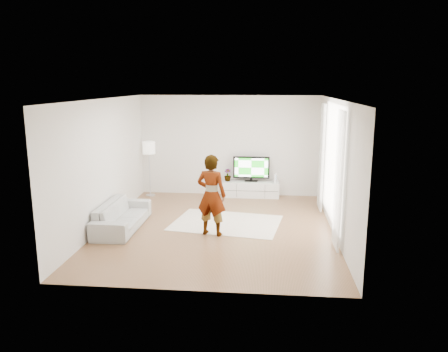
# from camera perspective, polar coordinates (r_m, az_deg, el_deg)

# --- Properties ---
(floor) EXTENTS (6.00, 6.00, 0.00)m
(floor) POSITION_cam_1_polar(r_m,az_deg,el_deg) (9.69, -0.90, -6.78)
(floor) COLOR #916041
(floor) RESTS_ON ground
(ceiling) EXTENTS (6.00, 6.00, 0.00)m
(ceiling) POSITION_cam_1_polar(r_m,az_deg,el_deg) (9.18, -0.96, 10.00)
(ceiling) COLOR white
(ceiling) RESTS_ON wall_back
(wall_left) EXTENTS (0.02, 6.00, 2.80)m
(wall_left) POSITION_cam_1_polar(r_m,az_deg,el_deg) (9.93, -15.43, 1.59)
(wall_left) COLOR silver
(wall_left) RESTS_ON floor
(wall_right) EXTENTS (0.02, 6.00, 2.80)m
(wall_right) POSITION_cam_1_polar(r_m,az_deg,el_deg) (9.39, 14.41, 1.07)
(wall_right) COLOR silver
(wall_right) RESTS_ON floor
(wall_back) EXTENTS (5.00, 0.02, 2.80)m
(wall_back) POSITION_cam_1_polar(r_m,az_deg,el_deg) (12.28, 0.65, 3.97)
(wall_back) COLOR silver
(wall_back) RESTS_ON floor
(wall_front) EXTENTS (5.00, 0.02, 2.80)m
(wall_front) POSITION_cam_1_polar(r_m,az_deg,el_deg) (6.44, -3.94, -3.56)
(wall_front) COLOR silver
(wall_front) RESTS_ON floor
(window) EXTENTS (0.01, 2.60, 2.50)m
(window) POSITION_cam_1_polar(r_m,az_deg,el_deg) (9.67, 14.05, 1.70)
(window) COLOR white
(window) RESTS_ON wall_right
(curtain_near) EXTENTS (0.04, 0.70, 2.60)m
(curtain_near) POSITION_cam_1_polar(r_m,az_deg,el_deg) (8.42, 14.73, -0.55)
(curtain_near) COLOR white
(curtain_near) RESTS_ON floor
(curtain_far) EXTENTS (0.04, 0.70, 2.60)m
(curtain_far) POSITION_cam_1_polar(r_m,az_deg,el_deg) (10.95, 12.63, 2.41)
(curtain_far) COLOR white
(curtain_far) RESTS_ON floor
(media_console) EXTENTS (1.55, 0.44, 0.44)m
(media_console) POSITION_cam_1_polar(r_m,az_deg,el_deg) (12.24, 3.55, -1.72)
(media_console) COLOR silver
(media_console) RESTS_ON floor
(television) EXTENTS (1.01, 0.20, 0.70)m
(television) POSITION_cam_1_polar(r_m,az_deg,el_deg) (12.13, 3.59, 1.06)
(television) COLOR black
(television) RESTS_ON media_console
(game_console) EXTENTS (0.08, 0.18, 0.24)m
(game_console) POSITION_cam_1_polar(r_m,az_deg,el_deg) (12.16, 6.77, -0.23)
(game_console) COLOR white
(game_console) RESTS_ON media_console
(potted_plant) EXTENTS (0.20, 0.20, 0.34)m
(potted_plant) POSITION_cam_1_polar(r_m,az_deg,el_deg) (12.19, 0.47, 0.13)
(potted_plant) COLOR #3F7238
(potted_plant) RESTS_ON media_console
(rug) EXTENTS (2.61, 2.06, 0.01)m
(rug) POSITION_cam_1_polar(r_m,az_deg,el_deg) (10.00, 0.30, -6.13)
(rug) COLOR silver
(rug) RESTS_ON floor
(player) EXTENTS (0.70, 0.54, 1.70)m
(player) POSITION_cam_1_polar(r_m,az_deg,el_deg) (9.01, -1.65, -2.51)
(player) COLOR #334772
(player) RESTS_ON rug
(sofa) EXTENTS (0.78, 2.00, 0.58)m
(sofa) POSITION_cam_1_polar(r_m,az_deg,el_deg) (9.84, -13.17, -5.04)
(sofa) COLOR #B7B8B3
(sofa) RESTS_ON floor
(floor_lamp) EXTENTS (0.34, 0.34, 1.54)m
(floor_lamp) POSITION_cam_1_polar(r_m,az_deg,el_deg) (12.31, -9.78, 3.35)
(floor_lamp) COLOR silver
(floor_lamp) RESTS_ON floor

